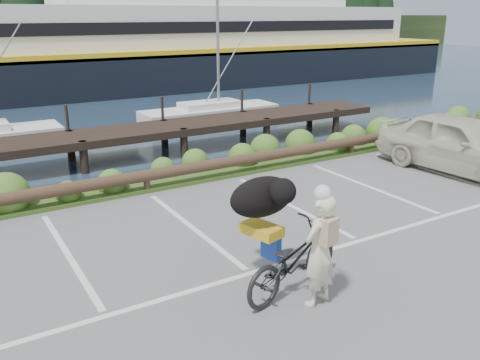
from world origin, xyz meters
name	(u,v)px	position (x,y,z in m)	size (l,w,h in m)	color
ground	(239,264)	(0.00, 0.00, 0.00)	(72.00, 72.00, 0.00)	#5A5A5D
vegetation_strip	(138,183)	(0.00, 5.30, 0.05)	(34.00, 1.60, 0.10)	#3D5B21
log_rail	(147,192)	(0.00, 4.60, 0.00)	(32.00, 0.30, 0.60)	#443021
bicycle	(293,260)	(0.27, -1.25, 0.57)	(0.76, 2.17, 1.14)	black
cyclist	(320,251)	(0.40, -1.74, 0.91)	(0.67, 0.44, 1.83)	#E9E5C5
dog	(262,197)	(0.10, -0.58, 1.48)	(1.19, 0.58, 0.69)	black
parked_car	(462,144)	(8.38, 1.62, 0.84)	(1.97, 4.90, 1.67)	beige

